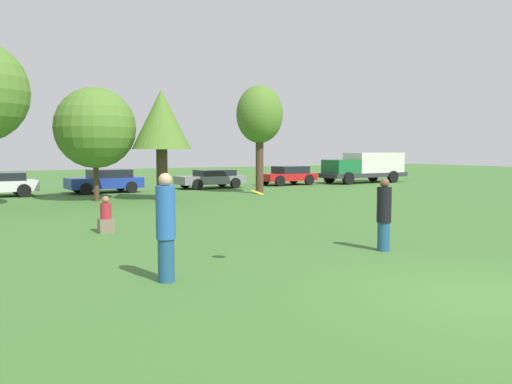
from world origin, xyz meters
TOP-DOWN VIEW (x-y plane):
  - ground_plane at (0.00, 0.00)m, footprint 120.00×120.00m
  - person_thrower at (-4.05, 3.43)m, footprint 0.35×0.35m
  - person_catcher at (1.44, 3.77)m, footprint 0.34×0.34m
  - frisbee at (-2.00, 3.71)m, footprint 0.28×0.28m
  - bystander_sitting at (-3.53, 9.77)m, footprint 0.42×0.35m
  - tree_1 at (-1.49, 19.64)m, footprint 3.70×3.70m
  - tree_2 at (1.31, 18.58)m, footprint 2.76×2.76m
  - tree_3 at (7.11, 19.48)m, footprint 2.49×2.49m
  - parked_car_blue at (0.08, 24.24)m, footprint 4.02×2.18m
  - parked_car_grey at (6.60, 24.53)m, footprint 4.22×2.07m
  - parked_car_red at (12.36, 24.78)m, footprint 3.91×2.09m
  - delivery_truck_green at (18.51, 24.12)m, footprint 6.82×2.50m

SIDE VIEW (x-z plane):
  - ground_plane at x=0.00m, z-range 0.00..0.00m
  - bystander_sitting at x=-3.53m, z-range -0.09..0.96m
  - parked_car_grey at x=6.60m, z-range 0.05..1.17m
  - parked_car_blue at x=0.08m, z-range 0.03..1.31m
  - parked_car_red at x=12.36m, z-range 0.04..1.30m
  - person_catcher at x=1.44m, z-range 0.01..1.72m
  - person_thrower at x=-4.05m, z-range 0.02..1.98m
  - delivery_truck_green at x=18.51m, z-range 0.11..2.24m
  - frisbee at x=-2.00m, z-range 1.45..1.58m
  - tree_1 at x=-1.49m, z-range 0.75..5.96m
  - tree_2 at x=1.31m, z-range 1.11..6.26m
  - tree_3 at x=7.11m, z-range 1.28..7.05m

